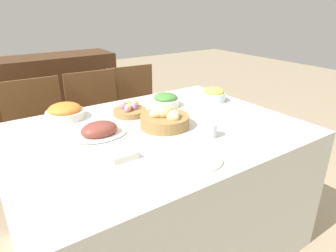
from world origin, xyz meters
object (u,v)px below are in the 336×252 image
object	(u,v)px
chair_far_center	(99,123)
egg_basket	(130,110)
bread_basket	(164,119)
ham_platter	(99,131)
drinking_cup	(211,130)
knife	(219,150)
carrot_bowl	(65,112)
green_salad_bowl	(166,100)
dinner_plate	(194,159)
butter_dish	(123,156)
spoon	(224,148)
pineapple_bowl	(213,95)
chair_far_left	(40,136)
chair_far_right	(137,114)
sideboard	(45,102)
fork	(165,169)

from	to	relation	value
chair_far_center	egg_basket	distance (m)	0.72
bread_basket	egg_basket	world-z (taller)	bread_basket
ham_platter	drinking_cup	xyz separation A→B (m)	(0.45, -0.33, 0.01)
knife	drinking_cup	size ratio (longest dim) A/B	2.71
bread_basket	knife	xyz separation A→B (m)	(0.05, -0.38, -0.04)
carrot_bowl	green_salad_bowl	size ratio (longest dim) A/B	1.23
bread_basket	knife	size ratio (longest dim) A/B	1.37
dinner_plate	butter_dish	bearing A→B (deg)	144.98
green_salad_bowl	drinking_cup	size ratio (longest dim) A/B	2.48
green_salad_bowl	spoon	bearing A→B (deg)	-100.55
pineapple_bowl	knife	distance (m)	0.75
ham_platter	pineapple_bowl	bearing A→B (deg)	6.80
green_salad_bowl	spoon	distance (m)	0.68
chair_far_left	knife	distance (m)	1.44
green_salad_bowl	dinner_plate	bearing A→B (deg)	-114.53
egg_basket	ham_platter	distance (m)	0.33
chair_far_left	chair_far_center	distance (m)	0.45
spoon	chair_far_left	bearing A→B (deg)	113.74
chair_far_right	sideboard	bearing A→B (deg)	126.10
chair_far_right	fork	size ratio (longest dim) A/B	4.49
sideboard	ham_platter	bearing A→B (deg)	-93.55
butter_dish	sideboard	bearing A→B (deg)	86.53
chair_far_right	drinking_cup	bearing A→B (deg)	-95.97
pineapple_bowl	sideboard	bearing A→B (deg)	114.58
dinner_plate	fork	xyz separation A→B (m)	(-0.15, -0.00, -0.00)
dinner_plate	spoon	world-z (taller)	dinner_plate
egg_basket	drinking_cup	bearing A→B (deg)	-70.46
chair_far_center	bread_basket	xyz separation A→B (m)	(0.03, -0.92, 0.32)
chair_far_left	spoon	size ratio (longest dim) A/B	4.49
carrot_bowl	drinking_cup	size ratio (longest dim) A/B	3.04
egg_basket	dinner_plate	bearing A→B (deg)	-93.05
carrot_bowl	dinner_plate	distance (m)	0.87
chair_far_left	spoon	bearing A→B (deg)	-64.93
chair_far_left	chair_far_right	xyz separation A→B (m)	(0.81, -0.00, 0.00)
chair_far_center	ham_platter	size ratio (longest dim) A/B	3.02
drinking_cup	sideboard	bearing A→B (deg)	99.35
chair_far_right	spoon	distance (m)	1.36
carrot_bowl	bread_basket	bearing A→B (deg)	-46.38
green_salad_bowl	bread_basket	bearing A→B (deg)	-125.22
egg_basket	green_salad_bowl	bearing A→B (deg)	3.14
chair_far_center	chair_far_right	distance (m)	0.36
ham_platter	sideboard	bearing A→B (deg)	86.45
bread_basket	sideboard	bearing A→B (deg)	97.08
egg_basket	butter_dish	bearing A→B (deg)	-120.62
chair_far_left	spoon	world-z (taller)	chair_far_left
spoon	butter_dish	bearing A→B (deg)	158.54
chair_far_center	sideboard	xyz separation A→B (m)	(-0.20, 0.91, -0.02)
chair_far_center	ham_platter	world-z (taller)	chair_far_center
chair_far_right	spoon	world-z (taller)	chair_far_right
green_salad_bowl	chair_far_left	bearing A→B (deg)	136.88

